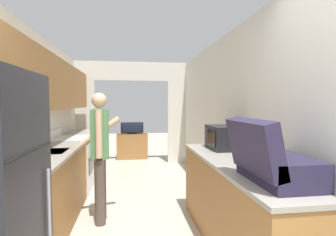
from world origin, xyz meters
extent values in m
cube|color=silver|center=(-1.37, 2.07, 1.25)|extent=(0.06, 7.74, 2.50)
cube|color=#9E6B38|center=(-1.18, 2.97, 1.77)|extent=(0.32, 4.10, 0.73)
cube|color=silver|center=(1.37, 2.07, 1.25)|extent=(0.06, 7.74, 2.50)
cube|color=silver|center=(-1.21, 5.37, 1.02)|extent=(0.65, 0.06, 2.05)
cube|color=silver|center=(1.21, 5.37, 1.02)|extent=(0.65, 0.06, 2.05)
cube|color=silver|center=(0.00, 5.37, 2.27)|extent=(3.07, 0.06, 0.45)
cube|color=#9E6B38|center=(-1.04, 2.01, 0.44)|extent=(0.60, 2.18, 0.88)
cube|color=gray|center=(-1.04, 2.00, 0.90)|extent=(0.62, 2.20, 0.03)
cube|color=#9E6B38|center=(-1.04, 4.45, 0.44)|extent=(0.60, 1.14, 0.88)
cube|color=gray|center=(-1.04, 4.45, 0.90)|extent=(0.62, 1.15, 0.03)
cube|color=#9EA3A8|center=(-1.04, 2.22, 0.91)|extent=(0.42, 0.44, 0.00)
cube|color=#9E6B38|center=(1.04, 1.37, 0.44)|extent=(0.60, 2.28, 0.88)
cube|color=gray|center=(1.04, 1.37, 0.90)|extent=(0.62, 2.30, 0.03)
cube|color=black|center=(-0.62, 0.54, 1.21)|extent=(0.01, 0.69, 0.01)
cylinder|color=#99999E|center=(-0.61, 0.77, 0.71)|extent=(0.02, 0.02, 0.67)
cube|color=white|center=(-1.03, 3.49, 0.46)|extent=(0.62, 0.78, 0.91)
cube|color=black|center=(-0.71, 3.49, 0.46)|extent=(0.01, 0.53, 0.27)
cylinder|color=#B7B7BC|center=(-0.69, 3.49, 0.69)|extent=(0.02, 0.62, 0.02)
cube|color=white|center=(-1.32, 3.49, 0.98)|extent=(0.04, 0.78, 0.14)
cylinder|color=#232328|center=(-0.90, 3.32, 0.91)|extent=(0.16, 0.16, 0.01)
cylinder|color=#232328|center=(-0.90, 3.66, 0.91)|extent=(0.16, 0.16, 0.01)
cylinder|color=#232328|center=(-1.15, 3.32, 0.91)|extent=(0.16, 0.16, 0.01)
cylinder|color=#232328|center=(-1.15, 3.66, 0.91)|extent=(0.16, 0.16, 0.01)
cylinder|color=#4C4238|center=(-0.42, 2.14, 0.41)|extent=(0.13, 0.13, 0.81)
cylinder|color=#4C4238|center=(-0.43, 2.31, 0.41)|extent=(0.13, 0.13, 0.81)
cube|color=#4C844C|center=(-0.42, 2.22, 1.11)|extent=(0.22, 0.22, 0.61)
cylinder|color=#DBAD89|center=(-0.42, 2.08, 1.13)|extent=(0.08, 0.08, 0.58)
cylinder|color=#DBAD89|center=(-0.43, 2.37, 1.13)|extent=(0.52, 0.10, 0.40)
sphere|color=#DBAD89|center=(-0.42, 2.22, 1.53)|extent=(0.19, 0.19, 0.19)
cube|color=#231E38|center=(1.04, 0.68, 1.01)|extent=(0.38, 0.63, 0.20)
cube|color=#231E38|center=(0.83, 0.68, 1.18)|extent=(0.19, 0.63, 0.40)
cube|color=#2D2D33|center=(1.04, 1.01, 1.16)|extent=(0.23, 0.02, 0.10)
cube|color=black|center=(1.14, 2.07, 1.06)|extent=(0.36, 0.52, 0.30)
cube|color=black|center=(0.95, 2.02, 1.06)|extent=(0.01, 0.31, 0.20)
cube|color=#38383D|center=(0.95, 2.25, 1.06)|extent=(0.01, 0.10, 0.21)
cube|color=#9E6B38|center=(0.00, 6.02, 0.34)|extent=(0.82, 0.42, 0.68)
cube|color=black|center=(0.00, 5.98, 0.69)|extent=(0.26, 0.16, 0.02)
cube|color=black|center=(0.00, 5.98, 0.84)|extent=(0.60, 0.04, 0.29)
cube|color=navy|center=(0.00, 5.96, 0.84)|extent=(0.55, 0.01, 0.25)
camera|label=1|loc=(-0.05, -1.10, 1.49)|focal=28.00mm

